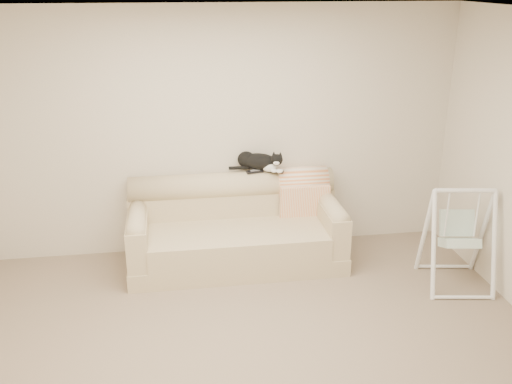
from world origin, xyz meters
TOP-DOWN VIEW (x-y plane):
  - ground_plane at (0.00, 0.00)m, footprint 5.00×5.00m
  - room_shell at (0.00, 0.00)m, footprint 5.04×4.04m
  - sofa at (0.09, 1.62)m, footprint 2.20×0.93m
  - remote_a at (0.33, 1.84)m, footprint 0.19×0.08m
  - remote_b at (0.55, 1.82)m, footprint 0.17×0.12m
  - tuxedo_cat at (0.38, 1.88)m, footprint 0.57×0.38m
  - throw_blanket at (0.85, 1.84)m, footprint 0.54×0.38m
  - baby_swing at (2.15, 0.81)m, footprint 0.70×0.74m

SIDE VIEW (x-z plane):
  - ground_plane at x=0.00m, z-range 0.00..0.00m
  - sofa at x=0.09m, z-range -0.10..0.80m
  - baby_swing at x=2.15m, z-range 0.00..1.00m
  - throw_blanket at x=0.85m, z-range 0.44..1.01m
  - remote_b at x=0.55m, z-range 0.90..0.92m
  - remote_a at x=0.33m, z-range 0.90..0.92m
  - tuxedo_cat at x=0.38m, z-range 0.89..1.12m
  - room_shell at x=0.00m, z-range 0.23..2.83m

